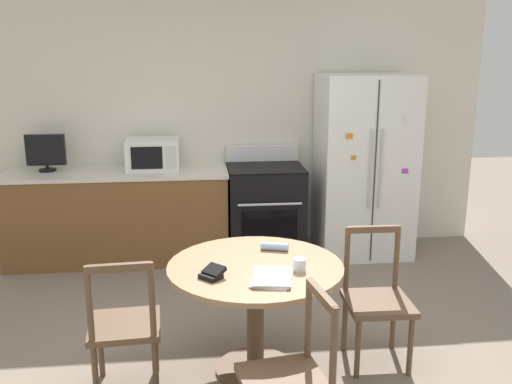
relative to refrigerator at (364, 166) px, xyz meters
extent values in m
plane|color=gray|center=(-1.30, -2.24, -0.90)|extent=(14.00, 14.00, 0.00)
cube|color=silver|center=(-1.30, 0.41, 0.40)|extent=(5.20, 0.10, 2.60)
cube|color=brown|center=(-2.44, 0.05, -0.47)|extent=(2.12, 0.62, 0.86)
cube|color=beige|center=(-2.44, 0.05, -0.02)|extent=(2.14, 0.64, 0.03)
cube|color=white|center=(0.00, 0.00, 0.00)|extent=(0.91, 0.68, 1.81)
cube|color=#333333|center=(0.00, -0.35, 0.00)|extent=(0.01, 0.01, 1.73)
cylinder|color=silver|center=(-0.05, -0.36, 0.05)|extent=(0.02, 0.02, 0.76)
cylinder|color=silver|center=(0.05, -0.36, 0.05)|extent=(0.02, 0.02, 0.76)
cube|color=purple|center=(0.29, -0.35, 0.02)|extent=(0.06, 0.01, 0.05)
cube|color=white|center=(0.28, -0.35, 0.53)|extent=(0.07, 0.01, 0.05)
cube|color=orange|center=(-0.21, -0.35, 0.16)|extent=(0.05, 0.02, 0.04)
cube|color=orange|center=(-0.26, -0.35, 0.36)|extent=(0.06, 0.02, 0.05)
cube|color=black|center=(-0.99, 0.02, -0.45)|extent=(0.74, 0.64, 0.90)
cube|color=black|center=(-0.99, -0.30, -0.54)|extent=(0.53, 0.01, 0.40)
cylinder|color=silver|center=(-0.99, -0.33, -0.27)|extent=(0.61, 0.02, 0.02)
cube|color=black|center=(-0.99, 0.02, 0.01)|extent=(0.74, 0.64, 0.02)
cube|color=white|center=(-0.99, 0.31, 0.10)|extent=(0.74, 0.06, 0.16)
cube|color=white|center=(-2.08, 0.09, 0.15)|extent=(0.50, 0.36, 0.30)
cube|color=black|center=(-2.13, -0.09, 0.15)|extent=(0.29, 0.01, 0.21)
cube|color=silver|center=(-1.90, -0.09, 0.15)|extent=(0.10, 0.01, 0.22)
cylinder|color=black|center=(-3.09, 0.12, 0.01)|extent=(0.16, 0.16, 0.02)
cylinder|color=black|center=(-3.09, 0.12, 0.04)|extent=(0.03, 0.03, 0.04)
cube|color=black|center=(-3.09, 0.12, 0.21)|extent=(0.37, 0.05, 0.30)
cylinder|color=#997551|center=(-1.31, -2.10, -0.18)|extent=(1.11, 1.11, 0.03)
cylinder|color=brown|center=(-1.31, -2.10, -0.54)|extent=(0.11, 0.11, 0.68)
cylinder|color=brown|center=(-1.31, -2.10, -0.89)|extent=(0.52, 0.52, 0.03)
cube|color=brown|center=(-2.12, -2.22, -0.47)|extent=(0.45, 0.45, 0.04)
cylinder|color=brown|center=(-2.30, -2.06, -0.70)|extent=(0.04, 0.04, 0.41)
cylinder|color=brown|center=(-1.96, -2.04, -0.70)|extent=(0.04, 0.04, 0.41)
cylinder|color=brown|center=(-2.28, -2.40, -0.70)|extent=(0.04, 0.04, 0.41)
cylinder|color=brown|center=(-1.94, -2.38, -0.70)|extent=(0.04, 0.04, 0.41)
cylinder|color=brown|center=(-2.28, -2.42, -0.23)|extent=(0.04, 0.04, 0.45)
cylinder|color=brown|center=(-1.94, -2.40, -0.23)|extent=(0.04, 0.04, 0.45)
cube|color=brown|center=(-2.11, -2.41, -0.02)|extent=(0.35, 0.06, 0.04)
cube|color=brown|center=(-1.26, -2.92, -0.47)|extent=(0.48, 0.48, 0.04)
cylinder|color=brown|center=(-1.04, -3.06, -0.23)|extent=(0.04, 0.04, 0.45)
cylinder|color=brown|center=(-1.10, -2.72, -0.23)|extent=(0.04, 0.04, 0.45)
cube|color=brown|center=(-1.07, -2.89, -0.02)|extent=(0.09, 0.35, 0.04)
cube|color=brown|center=(-0.50, -2.08, -0.47)|extent=(0.43, 0.43, 0.04)
cylinder|color=brown|center=(-0.33, -2.26, -0.70)|extent=(0.04, 0.04, 0.41)
cylinder|color=brown|center=(-0.68, -2.25, -0.70)|extent=(0.04, 0.04, 0.41)
cylinder|color=brown|center=(-0.33, -1.92, -0.70)|extent=(0.04, 0.04, 0.41)
cylinder|color=brown|center=(-0.67, -1.91, -0.70)|extent=(0.04, 0.04, 0.41)
cylinder|color=brown|center=(-0.33, -1.90, -0.23)|extent=(0.04, 0.04, 0.45)
cylinder|color=brown|center=(-0.67, -1.89, -0.23)|extent=(0.04, 0.04, 0.45)
cube|color=brown|center=(-0.50, -1.90, -0.02)|extent=(0.35, 0.04, 0.04)
cylinder|color=silver|center=(-1.06, -2.22, -0.12)|extent=(0.08, 0.08, 0.08)
cylinder|color=red|center=(-1.06, -2.22, -0.14)|extent=(0.07, 0.07, 0.04)
cylinder|color=#A3BCDB|center=(-1.16, -1.86, -0.14)|extent=(0.19, 0.10, 0.05)
cube|color=black|center=(-1.60, -2.29, -0.15)|extent=(0.15, 0.15, 0.03)
cube|color=black|center=(-1.58, -2.27, -0.12)|extent=(0.16, 0.16, 0.06)
cube|color=white|center=(-1.24, -2.34, -0.16)|extent=(0.30, 0.35, 0.01)
cube|color=beige|center=(-1.24, -2.34, -0.15)|extent=(0.28, 0.34, 0.01)
cube|color=silver|center=(-1.24, -2.34, -0.14)|extent=(0.26, 0.33, 0.01)
camera|label=1|loc=(-1.66, -5.42, 1.17)|focal=40.00mm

